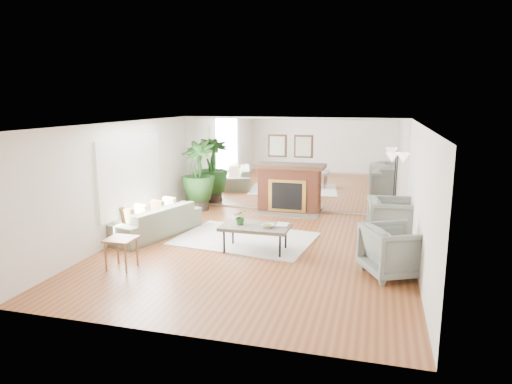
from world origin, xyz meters
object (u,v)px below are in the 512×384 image
(potted_ficus, at_px, (198,173))
(armchair_front, at_px, (394,251))
(coffee_table, at_px, (255,228))
(side_table, at_px, (121,243))
(armchair_back, at_px, (392,219))
(floor_lamp, at_px, (397,163))
(sofa, at_px, (154,221))
(fireplace, at_px, (289,188))

(potted_ficus, bearing_deg, armchair_front, -35.47)
(coffee_table, distance_m, side_table, 2.54)
(armchair_back, distance_m, floor_lamp, 1.77)
(sofa, bearing_deg, armchair_front, 94.57)
(sofa, bearing_deg, fireplace, 155.99)
(coffee_table, bearing_deg, fireplace, 89.94)
(fireplace, xyz_separation_m, sofa, (-2.45, -2.84, -0.33))
(fireplace, bearing_deg, armchair_front, -56.53)
(coffee_table, height_order, potted_ficus, potted_ficus)
(sofa, height_order, potted_ficus, potted_ficus)
(sofa, height_order, armchair_front, armchair_front)
(fireplace, xyz_separation_m, armchair_back, (2.60, -1.81, -0.21))
(fireplace, relative_size, potted_ficus, 1.08)
(armchair_back, bearing_deg, armchair_front, 175.11)
(sofa, relative_size, potted_ficus, 1.20)
(armchair_back, distance_m, potted_ficus, 5.24)
(armchair_back, relative_size, floor_lamp, 0.58)
(sofa, relative_size, armchair_back, 2.28)
(fireplace, height_order, armchair_front, fireplace)
(armchair_front, xyz_separation_m, potted_ficus, (-5.01, 3.57, 0.57))
(coffee_table, bearing_deg, potted_ficus, 128.94)
(sofa, relative_size, floor_lamp, 1.32)
(armchair_front, height_order, floor_lamp, floor_lamp)
(fireplace, relative_size, coffee_table, 1.54)
(coffee_table, height_order, armchair_front, armchair_front)
(side_table, bearing_deg, floor_lamp, 43.33)
(armchair_front, height_order, potted_ficus, potted_ficus)
(coffee_table, xyz_separation_m, armchair_front, (2.60, -0.59, -0.05))
(sofa, xyz_separation_m, armchair_back, (5.05, 1.03, 0.12))
(fireplace, height_order, side_table, fireplace)
(sofa, distance_m, side_table, 2.05)
(armchair_front, height_order, side_table, armchair_front)
(potted_ficus, bearing_deg, side_table, -85.48)
(armchair_back, height_order, floor_lamp, floor_lamp)
(coffee_table, bearing_deg, side_table, -143.78)
(potted_ficus, bearing_deg, armchair_back, -16.08)
(coffee_table, relative_size, side_table, 2.39)
(sofa, distance_m, potted_ficus, 2.57)
(potted_ficus, distance_m, floor_lamp, 5.13)
(fireplace, distance_m, coffee_table, 3.35)
(coffee_table, height_order, sofa, sofa)
(armchair_back, relative_size, side_table, 1.78)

